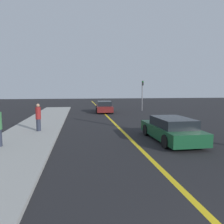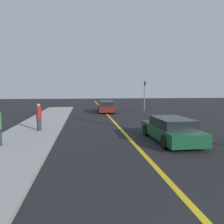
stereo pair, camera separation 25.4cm
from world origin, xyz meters
The scene contains 6 objects.
road_center_line centered at (0.00, 18.00, 0.00)m, with size 0.20×60.00×0.01m.
sidewalk_left centered at (-5.71, 15.03, 0.07)m, with size 3.35×30.06×0.15m.
car_near_right_lane centered at (2.05, 9.09, 0.62)m, with size 2.04×4.73×1.27m.
car_ahead_center centered at (0.13, 23.72, 0.63)m, with size 2.10×4.63×1.32m.
pedestrian_mid_group centered at (-5.31, 12.20, 1.01)m, with size 0.32×0.32×1.70m.
traffic_light centered at (5.05, 24.72, 2.32)m, with size 0.18×0.40×3.74m.
Camera 2 is at (-2.51, -1.82, 2.78)m, focal length 35.00 mm.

